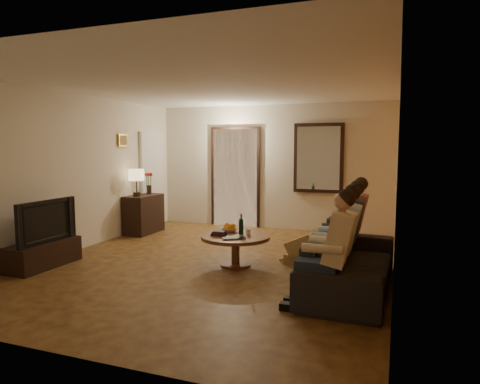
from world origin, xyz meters
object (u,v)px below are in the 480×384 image
(dresser, at_px, (144,214))
(person_c, at_px, (346,234))
(tv_stand, at_px, (43,254))
(sofa, at_px, (351,261))
(dog, at_px, (302,246))
(person_a, at_px, (333,257))
(bowl, at_px, (230,230))
(tv, at_px, (41,221))
(person_d, at_px, (351,226))
(person_b, at_px, (340,244))
(coffee_table, at_px, (236,251))
(laptop, at_px, (235,239))
(wine_bottle, at_px, (241,224))
(table_lamp, at_px, (137,183))

(dresser, xyz_separation_m, person_c, (4.16, -1.72, 0.22))
(tv_stand, distance_m, sofa, 4.31)
(dresser, distance_m, dog, 3.69)
(person_a, relative_size, bowl, 4.63)
(tv, bearing_deg, person_d, -70.32)
(person_b, bearing_deg, person_d, 90.00)
(sofa, xyz_separation_m, person_d, (-0.10, 0.90, 0.27))
(coffee_table, relative_size, bowl, 3.86)
(dresser, bearing_deg, coffee_table, -31.80)
(person_a, distance_m, person_c, 1.20)
(coffee_table, bearing_deg, dresser, 148.20)
(dog, bearing_deg, person_a, -57.47)
(person_c, bearing_deg, tv_stand, -167.95)
(person_b, bearing_deg, sofa, 71.57)
(tv_stand, xyz_separation_m, dog, (3.48, 1.39, 0.10))
(tv_stand, relative_size, sofa, 0.48)
(coffee_table, xyz_separation_m, bowl, (-0.18, 0.22, 0.26))
(sofa, distance_m, laptop, 1.59)
(person_c, bearing_deg, wine_bottle, 171.86)
(table_lamp, xyz_separation_m, sofa, (4.26, -1.80, -0.70))
(person_d, distance_m, dog, 0.76)
(person_d, height_order, wine_bottle, person_d)
(sofa, bearing_deg, bowl, 72.80)
(person_c, bearing_deg, person_d, 90.00)
(person_b, xyz_separation_m, wine_bottle, (-1.53, 0.82, 0.01))
(tv_stand, xyz_separation_m, bowl, (2.41, 1.23, 0.30))
(tv, height_order, sofa, tv)
(person_a, height_order, coffee_table, person_a)
(tv_stand, distance_m, dog, 3.75)
(table_lamp, height_order, tv_stand, table_lamp)
(tv_stand, relative_size, bowl, 4.20)
(tv, bearing_deg, wine_bottle, -67.24)
(dog, bearing_deg, table_lamp, 174.46)
(sofa, bearing_deg, tv_stand, 99.65)
(tv, height_order, bowl, tv)
(person_d, bearing_deg, table_lamp, 167.76)
(coffee_table, relative_size, wine_bottle, 3.22)
(dresser, height_order, bowl, dresser)
(person_a, relative_size, dog, 2.14)
(laptop, bearing_deg, person_d, -8.45)
(dresser, distance_m, bowl, 2.78)
(sofa, distance_m, person_d, 0.94)
(tv_stand, relative_size, laptop, 3.31)
(dog, xyz_separation_m, bowl, (-1.07, -0.16, 0.20))
(table_lamp, distance_m, person_c, 4.45)
(tv_stand, height_order, person_c, person_c)
(person_c, xyz_separation_m, laptop, (-1.48, -0.16, -0.14))
(laptop, bearing_deg, wine_bottle, 61.73)
(dog, distance_m, bowl, 1.10)
(sofa, bearing_deg, person_d, 8.13)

